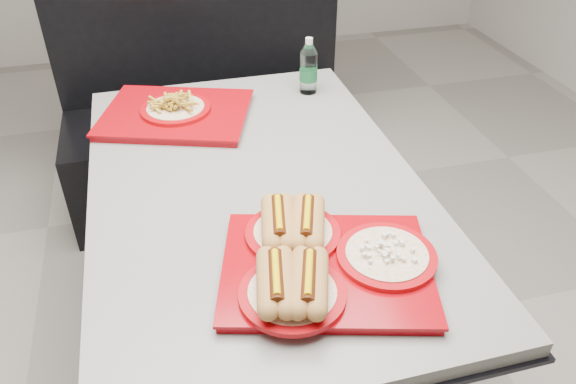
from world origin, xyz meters
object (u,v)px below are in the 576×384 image
object	(u,v)px
booth_bench	(209,116)
tray_near	(318,260)
tray_far	(176,111)
diner_table	(257,228)
water_bottle	(308,69)

from	to	relation	value
booth_bench	tray_near	size ratio (longest dim) A/B	2.48
tray_far	tray_near	bearing A→B (deg)	-74.10
booth_bench	tray_far	xyz separation A→B (m)	(-0.17, -0.66, 0.38)
diner_table	water_bottle	xyz separation A→B (m)	(0.30, 0.52, 0.25)
water_bottle	booth_bench	bearing A→B (deg)	117.82
diner_table	booth_bench	bearing A→B (deg)	90.00
tray_far	booth_bench	bearing A→B (deg)	75.16
booth_bench	tray_far	distance (m)	0.78
tray_near	water_bottle	bearing A→B (deg)	74.89
tray_near	tray_far	distance (m)	0.86
diner_table	tray_near	bearing A→B (deg)	-81.20
tray_far	water_bottle	size ratio (longest dim) A/B	2.82
booth_bench	water_bottle	distance (m)	0.78
diner_table	booth_bench	xyz separation A→B (m)	(0.00, 1.09, -0.18)
diner_table	tray_far	bearing A→B (deg)	111.84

